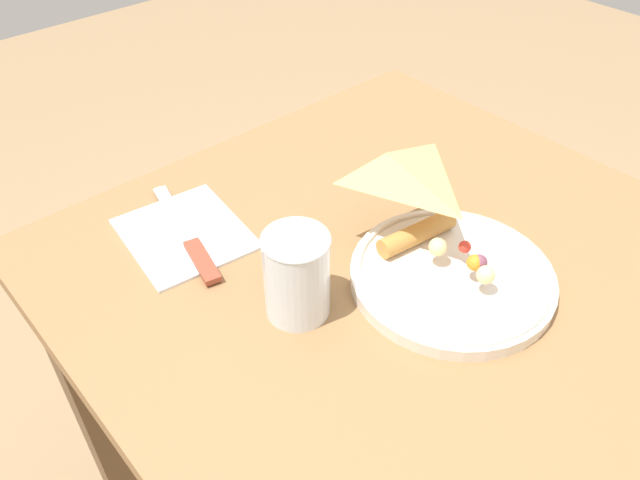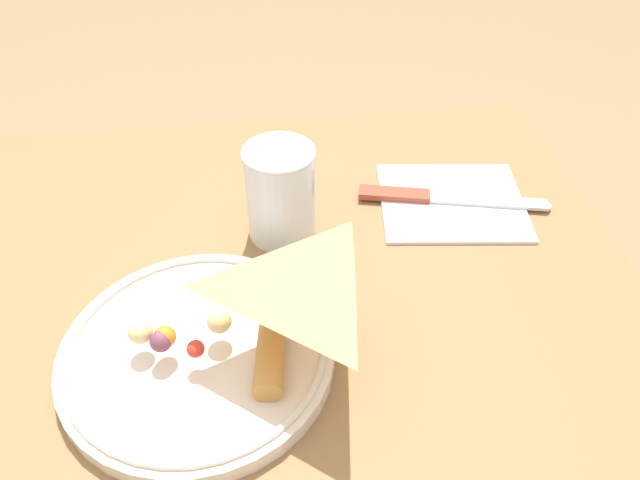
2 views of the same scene
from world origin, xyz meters
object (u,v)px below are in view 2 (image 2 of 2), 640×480
object	(u,v)px
milk_glass	(281,196)
napkin_folded	(452,202)
dining_table	(185,429)
plate_pizza	(199,350)
butter_knife	(442,198)

from	to	relation	value
milk_glass	napkin_folded	xyz separation A→B (m)	(0.19, 0.02, -0.05)
dining_table	milk_glass	world-z (taller)	milk_glass
plate_pizza	butter_knife	size ratio (longest dim) A/B	1.11
plate_pizza	milk_glass	distance (m)	0.18
napkin_folded	butter_knife	distance (m)	0.01
butter_knife	milk_glass	bearing A→B (deg)	-158.22
plate_pizza	napkin_folded	size ratio (longest dim) A/B	1.35
dining_table	plate_pizza	xyz separation A→B (m)	(0.03, -0.01, 0.14)
dining_table	butter_knife	bearing A→B (deg)	30.20
dining_table	milk_glass	bearing A→B (deg)	51.44
plate_pizza	dining_table	bearing A→B (deg)	155.84
plate_pizza	milk_glass	world-z (taller)	milk_glass
dining_table	butter_knife	distance (m)	0.37
plate_pizza	napkin_folded	bearing A→B (deg)	33.95
dining_table	napkin_folded	size ratio (longest dim) A/B	5.31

